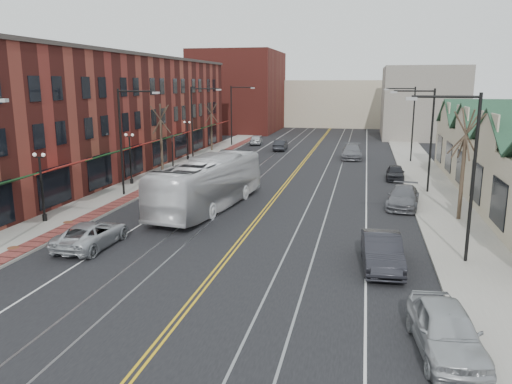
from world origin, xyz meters
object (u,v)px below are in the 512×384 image
at_px(parked_suv, 92,234).
at_px(parked_car_a, 446,330).
at_px(parked_car_c, 403,197).
at_px(transit_bus, 209,183).
at_px(parked_car_d, 395,173).
at_px(parked_car_b, 382,251).

xyz_separation_m(parked_suv, parked_car_a, (16.80, -7.29, 0.12)).
bearing_deg(parked_car_c, parked_suv, -136.05).
height_order(transit_bus, parked_car_d, transit_bus).
height_order(parked_suv, parked_car_c, parked_car_c).
height_order(parked_car_a, parked_car_b, parked_car_b).
bearing_deg(transit_bus, parked_car_c, -158.36).
xyz_separation_m(parked_suv, parked_car_b, (15.00, 0.10, 0.12)).
distance_m(parked_car_b, parked_car_d, 22.82).
bearing_deg(parked_car_d, parked_suv, -124.10).
relative_size(parked_car_a, parked_car_c, 0.94).
distance_m(transit_bus, parked_car_b, 14.62).
bearing_deg(parked_car_c, transit_bus, -158.71).
distance_m(transit_bus, parked_car_a, 21.15).
relative_size(parked_car_a, parked_car_d, 1.23).
distance_m(transit_bus, parked_suv, 9.95).
distance_m(parked_suv, parked_car_c, 20.93).
xyz_separation_m(parked_suv, parked_car_d, (16.80, 22.85, -0.03)).
height_order(parked_car_c, parked_car_d, parked_car_c).
bearing_deg(parked_car_b, transit_bus, 137.76).
bearing_deg(parked_car_a, parked_car_b, 97.45).
height_order(parked_car_a, parked_car_c, parked_car_a).
bearing_deg(parked_car_a, transit_bus, 122.42).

